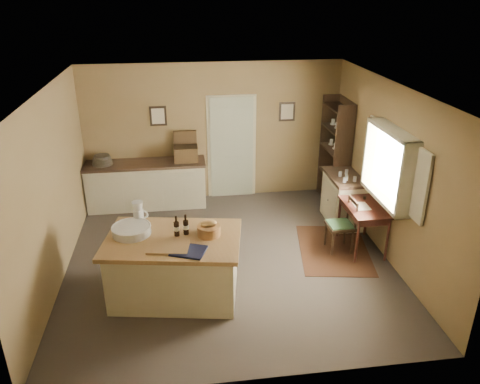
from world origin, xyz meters
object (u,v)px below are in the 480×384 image
at_px(sideboard, 147,183).
at_px(writing_desk, 364,211).
at_px(work_island, 174,265).
at_px(desk_chair, 340,226).
at_px(right_cabinet, 343,199).
at_px(shelving_unit, 337,152).

xyz_separation_m(sideboard, writing_desk, (3.54, -2.14, 0.19)).
xyz_separation_m(work_island, sideboard, (-0.50, 3.00, -0.00)).
xyz_separation_m(sideboard, desk_chair, (3.16, -2.14, -0.04)).
bearing_deg(writing_desk, sideboard, 148.89).
distance_m(writing_desk, desk_chair, 0.45).
distance_m(sideboard, writing_desk, 4.14).
height_order(work_island, desk_chair, work_island).
height_order(writing_desk, desk_chair, desk_chair).
xyz_separation_m(work_island, writing_desk, (3.04, 0.87, 0.19)).
xyz_separation_m(right_cabinet, shelving_unit, (0.15, 0.93, 0.57)).
distance_m(sideboard, desk_chair, 3.82).
bearing_deg(writing_desk, right_cabinet, 90.01).
bearing_deg(desk_chair, writing_desk, -1.20).
height_order(sideboard, right_cabinet, sideboard).
bearing_deg(writing_desk, work_island, -164.13).
distance_m(sideboard, right_cabinet, 3.73).
relative_size(work_island, desk_chair, 2.24).
distance_m(desk_chair, shelving_unit, 2.05).
relative_size(right_cabinet, shelving_unit, 0.48).
bearing_deg(work_island, writing_desk, 25.65).
bearing_deg(sideboard, right_cabinet, -18.46).
bearing_deg(sideboard, shelving_unit, -3.92).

